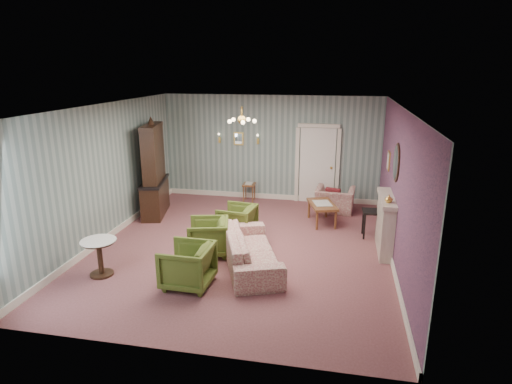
% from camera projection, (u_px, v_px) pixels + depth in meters
% --- Properties ---
extents(floor, '(7.00, 7.00, 0.00)m').
position_uv_depth(floor, '(243.00, 247.00, 8.97)').
color(floor, '#844D50').
rests_on(floor, ground).
extents(ceiling, '(7.00, 7.00, 0.00)m').
position_uv_depth(ceiling, '(242.00, 107.00, 8.15)').
color(ceiling, white).
rests_on(ceiling, ground).
extents(wall_back, '(6.00, 0.00, 6.00)m').
position_uv_depth(wall_back, '(271.00, 148.00, 11.86)').
color(wall_back, slate).
rests_on(wall_back, ground).
extents(wall_front, '(6.00, 0.00, 6.00)m').
position_uv_depth(wall_front, '(179.00, 252.00, 5.27)').
color(wall_front, slate).
rests_on(wall_front, ground).
extents(wall_left, '(0.00, 7.00, 7.00)m').
position_uv_depth(wall_left, '(105.00, 173.00, 9.12)').
color(wall_left, slate).
rests_on(wall_left, ground).
extents(wall_right, '(0.00, 7.00, 7.00)m').
position_uv_depth(wall_right, '(399.00, 188.00, 8.00)').
color(wall_right, slate).
rests_on(wall_right, ground).
extents(wall_right_floral, '(0.00, 7.00, 7.00)m').
position_uv_depth(wall_right_floral, '(398.00, 188.00, 8.01)').
color(wall_right_floral, '#A85471').
rests_on(wall_right_floral, ground).
extents(door, '(1.12, 0.12, 2.16)m').
position_uv_depth(door, '(317.00, 164.00, 11.68)').
color(door, white).
rests_on(door, floor).
extents(olive_chair_a, '(0.78, 0.83, 0.83)m').
position_uv_depth(olive_chair_a, '(187.00, 263.00, 7.30)').
color(olive_chair_a, '#506021').
rests_on(olive_chair_a, floor).
extents(olive_chair_b, '(0.89, 0.92, 0.80)m').
position_uv_depth(olive_chair_b, '(208.00, 235.00, 8.55)').
color(olive_chair_b, '#506021').
rests_on(olive_chair_b, floor).
extents(olive_chair_c, '(0.79, 0.83, 0.77)m').
position_uv_depth(olive_chair_c, '(237.00, 219.00, 9.51)').
color(olive_chair_c, '#506021').
rests_on(olive_chair_c, floor).
extents(sofa_chintz, '(1.40, 2.34, 0.88)m').
position_uv_depth(sofa_chintz, '(251.00, 244.00, 8.03)').
color(sofa_chintz, '#953C45').
rests_on(sofa_chintz, floor).
extents(wingback_chair, '(1.02, 0.71, 0.85)m').
position_uv_depth(wingback_chair, '(335.00, 196.00, 11.06)').
color(wingback_chair, '#953C45').
rests_on(wingback_chair, floor).
extents(dresser, '(0.82, 1.53, 2.42)m').
position_uv_depth(dresser, '(153.00, 168.00, 10.66)').
color(dresser, black).
rests_on(dresser, floor).
extents(fireplace, '(0.30, 1.40, 1.16)m').
position_uv_depth(fireplace, '(385.00, 224.00, 8.65)').
color(fireplace, beige).
rests_on(fireplace, floor).
extents(mantel_vase, '(0.15, 0.15, 0.15)m').
position_uv_depth(mantel_vase, '(389.00, 199.00, 8.10)').
color(mantel_vase, gold).
rests_on(mantel_vase, fireplace).
extents(oval_mirror, '(0.04, 0.76, 0.84)m').
position_uv_depth(oval_mirror, '(396.00, 163.00, 8.28)').
color(oval_mirror, white).
rests_on(oval_mirror, wall_right).
extents(framed_print, '(0.04, 0.34, 0.42)m').
position_uv_depth(framed_print, '(389.00, 161.00, 9.62)').
color(framed_print, gold).
rests_on(framed_print, wall_right).
extents(coffee_table, '(0.81, 1.10, 0.50)m').
position_uv_depth(coffee_table, '(322.00, 213.00, 10.28)').
color(coffee_table, brown).
rests_on(coffee_table, floor).
extents(side_table_black, '(0.43, 0.43, 0.62)m').
position_uv_depth(side_table_black, '(371.00, 224.00, 9.42)').
color(side_table_black, black).
rests_on(side_table_black, floor).
extents(pedestal_table, '(0.65, 0.65, 0.68)m').
position_uv_depth(pedestal_table, '(100.00, 258.00, 7.69)').
color(pedestal_table, black).
rests_on(pedestal_table, floor).
extents(nesting_table, '(0.34, 0.43, 0.55)m').
position_uv_depth(nesting_table, '(249.00, 192.00, 11.96)').
color(nesting_table, brown).
rests_on(nesting_table, floor).
extents(gilt_mirror_back, '(0.28, 0.06, 0.36)m').
position_uv_depth(gilt_mirror_back, '(239.00, 139.00, 11.92)').
color(gilt_mirror_back, gold).
rests_on(gilt_mirror_back, wall_back).
extents(sconce_left, '(0.16, 0.12, 0.30)m').
position_uv_depth(sconce_left, '(219.00, 138.00, 12.00)').
color(sconce_left, gold).
rests_on(sconce_left, wall_back).
extents(sconce_right, '(0.16, 0.12, 0.30)m').
position_uv_depth(sconce_right, '(258.00, 139.00, 11.80)').
color(sconce_right, gold).
rests_on(sconce_right, wall_back).
extents(chandelier, '(0.56, 0.56, 0.36)m').
position_uv_depth(chandelier, '(242.00, 121.00, 8.23)').
color(chandelier, gold).
rests_on(chandelier, ceiling).
extents(burgundy_cushion, '(0.41, 0.28, 0.39)m').
position_uv_depth(burgundy_cushion, '(333.00, 195.00, 10.91)').
color(burgundy_cushion, maroon).
rests_on(burgundy_cushion, wingback_chair).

